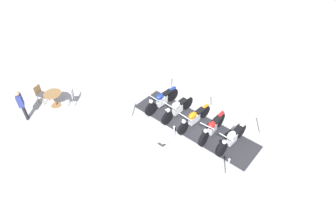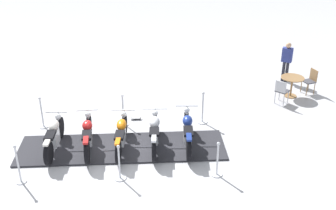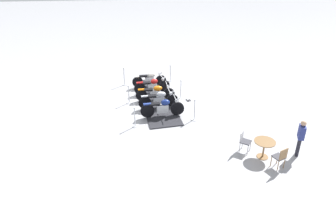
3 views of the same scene
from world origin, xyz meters
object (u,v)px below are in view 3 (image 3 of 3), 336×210
object	(u,v)px
stanchion_right_front	(194,113)
stanchion_left_front	(135,120)
stanchion_right_mid	(181,92)
motorcycle_copper	(156,92)
motorcycle_navy	(163,108)
stanchion_right_rear	(170,76)
cafe_table	(264,145)
motorcycle_cream	(150,79)
bystander_person	(301,135)
info_placard	(189,99)
cafe_chair_across_table	(280,157)
cafe_chair_near_table	(244,140)
motorcycle_chrome	(159,99)
motorcycle_maroon	(153,85)
stanchion_left_mid	(129,98)
stanchion_left_rear	(124,79)

from	to	relation	value
stanchion_right_front	stanchion_left_front	xyz separation A→B (m)	(2.91, 0.35, -0.00)
stanchion_right_mid	motorcycle_copper	bearing A→B (deg)	6.97
motorcycle_navy	stanchion_left_front	size ratio (longest dim) A/B	2.15
motorcycle_copper	stanchion_right_rear	bearing A→B (deg)	65.60
cafe_table	motorcycle_cream	bearing A→B (deg)	-61.27
bystander_person	info_placard	bearing A→B (deg)	-36.94
stanchion_left_front	cafe_chair_across_table	xyz separation A→B (m)	(-5.45, 3.71, 0.20)
stanchion_right_rear	cafe_chair_near_table	bearing A→B (deg)	105.29
motorcycle_navy	bystander_person	world-z (taller)	bystander_person
motorcycle_copper	cafe_chair_near_table	bearing A→B (deg)	-60.12
stanchion_left_front	cafe_table	distance (m)	5.91
motorcycle_navy	stanchion_right_front	size ratio (longest dim) A/B	2.00
stanchion_right_front	cafe_chair_across_table	size ratio (longest dim) A/B	1.18
motorcycle_chrome	stanchion_right_front	xyz separation A→B (m)	(-1.61, 1.43, -0.18)
motorcycle_maroon	stanchion_left_front	bearing A→B (deg)	-116.23
cafe_chair_near_table	motorcycle_copper	bearing A→B (deg)	159.07
info_placard	stanchion_right_rear	bearing A→B (deg)	-173.28
motorcycle_copper	stanchion_left_mid	size ratio (longest dim) A/B	2.11
info_placard	stanchion_right_mid	bearing A→B (deg)	-138.18
stanchion_left_front	cafe_chair_across_table	bearing A→B (deg)	145.78
motorcycle_navy	stanchion_right_mid	size ratio (longest dim) A/B	2.03
stanchion_right_front	bystander_person	distance (m)	4.97
motorcycle_chrome	cafe_chair_near_table	xyz separation A→B (m)	(-3.17, 4.24, 0.00)
stanchion_left_rear	cafe_table	size ratio (longest dim) A/B	1.34
motorcycle_chrome	stanchion_left_front	distance (m)	2.21
motorcycle_maroon	motorcycle_cream	distance (m)	0.97
motorcycle_chrome	stanchion_left_mid	world-z (taller)	motorcycle_chrome
motorcycle_navy	stanchion_right_front	distance (m)	1.59
stanchion_right_mid	cafe_table	distance (m)	6.39
motorcycle_navy	info_placard	xyz separation A→B (m)	(-1.59, -1.75, -0.46)
cafe_chair_across_table	bystander_person	size ratio (longest dim) A/B	0.58
motorcycle_cream	bystander_person	xyz separation A→B (m)	(-5.61, 7.65, 0.46)
info_placard	bystander_person	bearing A→B (deg)	25.75
motorcycle_copper	info_placard	xyz separation A→B (m)	(-1.81, 0.17, -0.43)
motorcycle_maroon	stanchion_right_front	world-z (taller)	stanchion_right_front
stanchion_left_rear	cafe_table	distance (m)	9.91
stanchion_left_front	stanchion_right_mid	world-z (taller)	stanchion_right_mid
info_placard	stanchion_left_mid	bearing A→B (deg)	-96.81
stanchion_left_mid	bystander_person	xyz separation A→B (m)	(-6.85, 5.55, 0.64)
stanchion_left_front	cafe_table	bearing A→B (deg)	149.98
cafe_chair_near_table	stanchion_left_front	bearing A→B (deg)	-172.07
stanchion_right_rear	motorcycle_cream	bearing A→B (deg)	31.02
stanchion_left_mid	cafe_chair_across_table	distance (m)	8.52
motorcycle_copper	stanchion_left_rear	xyz separation A→B (m)	(1.80, -2.39, -0.08)
cafe_chair_near_table	stanchion_left_rear	bearing A→B (deg)	160.63
motorcycle_navy	bystander_person	size ratio (longest dim) A/B	1.36
stanchion_right_front	stanchion_left_rear	world-z (taller)	stanchion_left_rear
motorcycle_copper	stanchion_left_mid	bearing A→B (deg)	-175.59
stanchion_right_rear	cafe_chair_near_table	distance (m)	8.23
motorcycle_copper	stanchion_left_rear	bearing A→B (deg)	124.65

